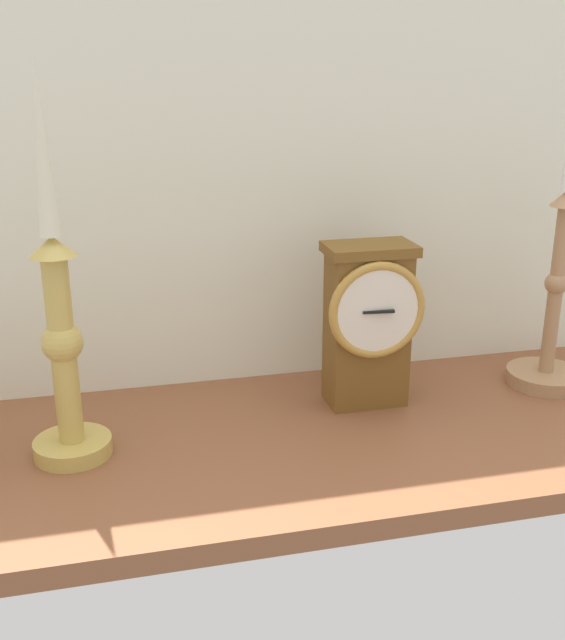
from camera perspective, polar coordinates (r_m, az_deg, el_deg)
The scene contains 5 objects.
ground_plane at distance 87.21cm, azimuth 0.82°, elevation -9.41°, with size 100.00×36.00×2.40cm, color brown.
back_wall at distance 94.95cm, azimuth -1.93°, elevation 14.32°, with size 120.00×2.00×65.00cm, color white.
mantel_clock at distance 90.94cm, azimuth 6.52°, elevation -0.17°, with size 11.76×7.40×20.10cm.
candlestick_tall_left at distance 80.26cm, azimuth -16.40°, elevation -1.16°, with size 8.34×8.34×41.42cm.
candlestick_tall_center at distance 101.34cm, azimuth 19.97°, elevation 1.98°, with size 9.96×9.96×45.67cm.
Camera 1 is at (-19.07, -74.16, 40.55)cm, focal length 42.23 mm.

